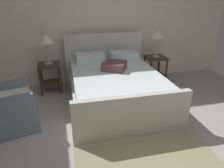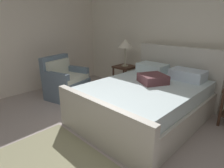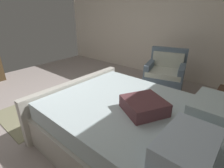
% 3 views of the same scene
% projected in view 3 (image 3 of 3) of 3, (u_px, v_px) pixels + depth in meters
% --- Properties ---
extents(ground_plane, '(5.76, 5.49, 0.02)m').
position_uv_depth(ground_plane, '(54.00, 112.00, 2.97)').
color(ground_plane, '#AA9C98').
extents(wall_side_left, '(0.12, 5.61, 2.65)m').
position_uv_depth(wall_side_left, '(145.00, 22.00, 4.50)').
color(wall_side_left, white).
rests_on(wall_side_left, ground).
extents(bed, '(1.74, 2.20, 1.14)m').
position_uv_depth(bed, '(136.00, 128.00, 2.01)').
color(bed, beige).
rests_on(bed, ground).
extents(armchair, '(0.88, 0.88, 0.90)m').
position_uv_depth(armchair, '(165.00, 77.00, 3.52)').
color(armchair, slate).
rests_on(armchair, ground).
extents(area_rug, '(1.79, 1.12, 0.01)m').
position_uv_depth(area_rug, '(55.00, 104.00, 3.17)').
color(area_rug, gray).
rests_on(area_rug, ground).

